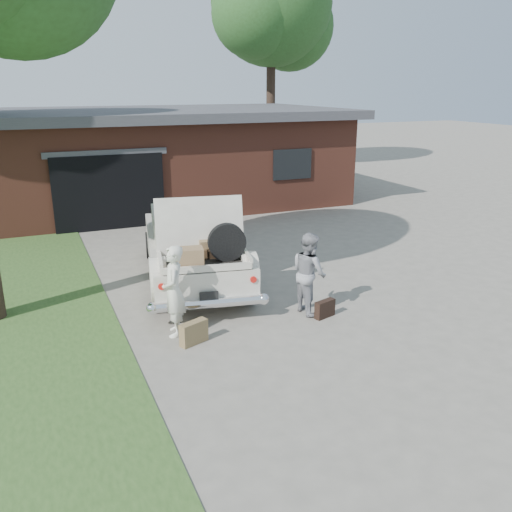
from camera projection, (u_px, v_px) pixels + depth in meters
name	position (u px, v px, depth m)	size (l,w,h in m)	color
ground	(269.00, 323.00, 9.79)	(90.00, 90.00, 0.00)	gray
house	(163.00, 155.00, 19.70)	(12.80, 7.80, 3.30)	brown
tree_right	(273.00, 11.00, 25.65)	(6.59, 5.73, 10.64)	#38281E
sedan	(193.00, 246.00, 11.85)	(2.88, 5.39, 2.10)	silver
woman_left	(174.00, 291.00, 9.13)	(0.58, 0.38, 1.59)	silver
woman_right	(309.00, 273.00, 10.09)	(0.75, 0.58, 1.54)	gray
suitcase_left	(194.00, 333.00, 8.97)	(0.50, 0.16, 0.39)	olive
suitcase_right	(325.00, 309.00, 10.00)	(0.42, 0.13, 0.33)	black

